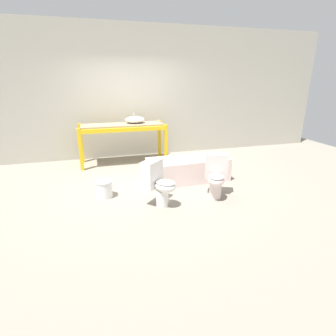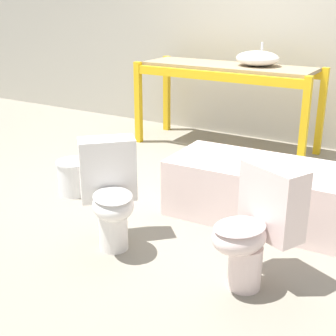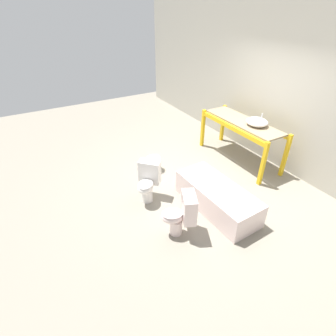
# 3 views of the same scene
# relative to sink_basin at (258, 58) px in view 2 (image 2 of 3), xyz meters

# --- Properties ---
(ground_plane) EXTENTS (12.00, 12.00, 0.00)m
(ground_plane) POSITION_rel_sink_basin_xyz_m (-0.03, -1.23, -1.02)
(ground_plane) COLOR gray
(warehouse_wall_rear) EXTENTS (10.80, 0.08, 3.20)m
(warehouse_wall_rear) POSITION_rel_sink_basin_xyz_m (-0.03, 0.54, 0.58)
(warehouse_wall_rear) COLOR #B2AD9E
(warehouse_wall_rear) RESTS_ON ground_plane
(shelving_rack) EXTENTS (2.01, 0.71, 0.94)m
(shelving_rack) POSITION_rel_sink_basin_xyz_m (-0.31, -0.06, -0.22)
(shelving_rack) COLOR yellow
(shelving_rack) RESTS_ON ground_plane
(sink_basin) EXTENTS (0.46, 0.42, 0.24)m
(sink_basin) POSITION_rel_sink_basin_xyz_m (0.00, 0.00, 0.00)
(sink_basin) COLOR white
(sink_basin) RESTS_ON shelving_rack
(bathtub_main) EXTENTS (1.62, 0.72, 0.45)m
(bathtub_main) POSITION_rel_sink_basin_xyz_m (0.79, -1.58, -0.76)
(bathtub_main) COLOR silver
(bathtub_main) RESTS_ON ground_plane
(toilet_near) EXTENTS (0.51, 0.60, 0.73)m
(toilet_near) POSITION_rel_sink_basin_xyz_m (0.98, -2.44, -0.62)
(toilet_near) COLOR silver
(toilet_near) RESTS_ON ground_plane
(toilet_far) EXTENTS (0.59, 0.59, 0.73)m
(toilet_far) POSITION_rel_sink_basin_xyz_m (-0.05, -2.50, -0.62)
(toilet_far) COLOR white
(toilet_far) RESTS_ON ground_plane
(bucket_white) EXTENTS (0.30, 0.30, 0.30)m
(bucket_white) POSITION_rel_sink_basin_xyz_m (-0.88, -1.96, -0.86)
(bucket_white) COLOR white
(bucket_white) RESTS_ON ground_plane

